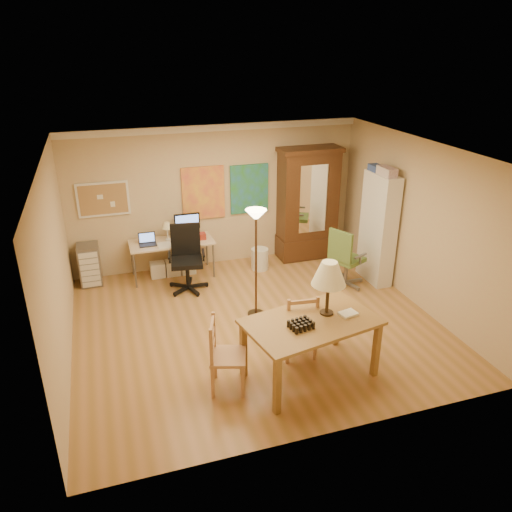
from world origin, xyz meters
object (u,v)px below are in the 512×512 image
object	(u,v)px
armoire	(307,211)
dining_table	(318,307)
office_chair_black	(188,273)
office_chair_green	(345,271)
computer_desk	(174,254)
bookshelf	(378,229)

from	to	relation	value
armoire	dining_table	bearing A→B (deg)	-111.29
office_chair_black	armoire	distance (m)	2.75
office_chair_black	office_chair_green	world-z (taller)	office_chair_black
computer_desk	dining_table	bearing A→B (deg)	-70.04
computer_desk	office_chair_black	bearing A→B (deg)	-77.82
office_chair_green	bookshelf	xyz separation A→B (m)	(0.64, 0.07, 0.70)
office_chair_black	computer_desk	bearing A→B (deg)	102.18
office_chair_green	armoire	distance (m)	1.61
dining_table	office_chair_black	world-z (taller)	dining_table
computer_desk	bookshelf	xyz separation A→B (m)	(3.48, -1.30, 0.57)
office_chair_green	armoire	size ratio (longest dim) A/B	0.49
computer_desk	armoire	size ratio (longest dim) A/B	0.68
computer_desk	bookshelf	distance (m)	3.76
computer_desk	office_chair_black	size ratio (longest dim) A/B	1.31
dining_table	armoire	world-z (taller)	armoire
office_chair_black	armoire	bearing A→B (deg)	15.64
dining_table	armoire	distance (m)	3.91
dining_table	office_chair_green	distance (m)	2.76
computer_desk	bookshelf	world-z (taller)	bookshelf
dining_table	bookshelf	world-z (taller)	bookshelf
dining_table	bookshelf	bearing A→B (deg)	45.86
office_chair_black	bookshelf	world-z (taller)	bookshelf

